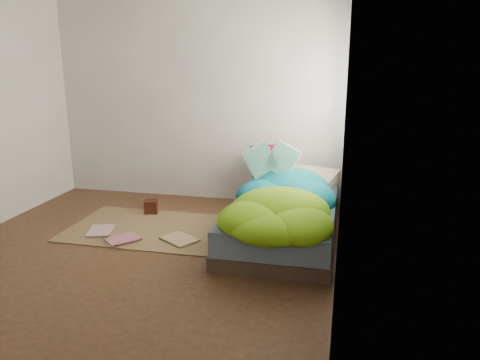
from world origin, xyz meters
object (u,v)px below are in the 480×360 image
Objects in this scene: bed at (284,218)px; wooden_box at (151,206)px; floor_book_b at (118,236)px; open_book at (272,150)px; pillow_magenta at (270,163)px; floor_book_a at (89,231)px.

bed is 13.83× the size of wooden_box.
bed is 6.61× the size of floor_book_b.
pillow_magenta is at bearing 79.44° from open_book.
floor_book_b is at bearing -25.33° from floor_book_a.
floor_book_a is at bearing 175.94° from open_book.
wooden_box is 0.48× the size of floor_book_b.
floor_book_b is (0.35, -0.06, 0.00)m from floor_book_a.
floor_book_b is (-0.02, -0.77, -0.06)m from wooden_box.
pillow_magenta is 1.42m from wooden_box.
bed is 4.94× the size of pillow_magenta.
floor_book_a is at bearing -167.50° from bed.
floor_book_a is at bearing -170.51° from pillow_magenta.
open_book is at bearing 2.06° from floor_book_a.
floor_book_b is at bearing -162.71° from bed.
bed is 1.63m from floor_book_b.
pillow_magenta is 2.08m from floor_book_a.
pillow_magenta reaches higher than wooden_box.
bed is at bearing -96.77° from pillow_magenta.
bed is 6.29× the size of floor_book_a.
open_book is 1.50× the size of floor_book_a.
bed is at bearing -60.16° from open_book.
pillow_magenta reaches higher than bed.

